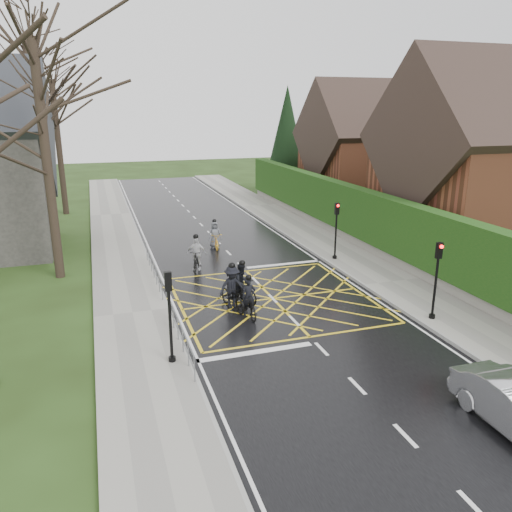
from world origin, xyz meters
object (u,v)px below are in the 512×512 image
cyclist_mid (232,292)px  cyclist_lead (215,238)px  cyclist_rear (249,303)px  cyclist_back (243,286)px  cyclist_front (197,257)px

cyclist_mid → cyclist_lead: cyclist_mid is taller
cyclist_rear → cyclist_mid: (-0.42, 0.99, 0.16)m
cyclist_back → cyclist_lead: bearing=62.6°
cyclist_mid → cyclist_front: (-0.40, 5.44, -0.02)m
cyclist_mid → cyclist_lead: (1.47, 9.24, -0.12)m
cyclist_front → cyclist_lead: cyclist_front is taller
cyclist_rear → cyclist_lead: 10.28m
cyclist_lead → cyclist_mid: bearing=-96.3°
cyclist_lead → cyclist_back: bearing=-93.0°
cyclist_mid → cyclist_front: cyclist_mid is taller
cyclist_front → cyclist_lead: size_ratio=1.08×
cyclist_mid → cyclist_lead: 9.36m
cyclist_lead → cyclist_rear: bearing=-93.2°
cyclist_back → cyclist_mid: 0.82m
cyclist_rear → cyclist_back: cyclist_back is taller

